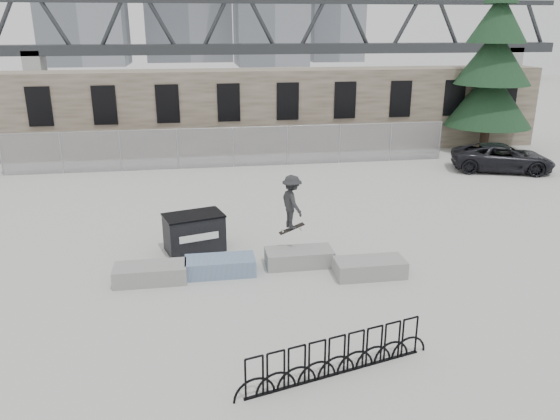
# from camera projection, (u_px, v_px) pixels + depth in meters

# --- Properties ---
(ground) EXTENTS (120.00, 120.00, 0.00)m
(ground) POSITION_uv_depth(u_px,v_px,m) (266.00, 271.00, 15.99)
(ground) COLOR #ACACA7
(ground) RESTS_ON ground
(stone_wall) EXTENTS (36.00, 2.58, 4.50)m
(stone_wall) POSITION_uv_depth(u_px,v_px,m) (228.00, 111.00, 30.45)
(stone_wall) COLOR brown
(stone_wall) RESTS_ON ground
(chainlink_fence) EXTENTS (22.06, 0.06, 2.02)m
(chainlink_fence) POSITION_uv_depth(u_px,v_px,m) (233.00, 147.00, 27.35)
(chainlink_fence) COLOR gray
(chainlink_fence) RESTS_ON ground
(planter_far_left) EXTENTS (2.00, 0.90, 0.49)m
(planter_far_left) POSITION_uv_depth(u_px,v_px,m) (150.00, 273.00, 15.25)
(planter_far_left) COLOR gray
(planter_far_left) RESTS_ON ground
(planter_center_left) EXTENTS (2.00, 0.90, 0.49)m
(planter_center_left) POSITION_uv_depth(u_px,v_px,m) (220.00, 265.00, 15.72)
(planter_center_left) COLOR #335F9B
(planter_center_left) RESTS_ON ground
(planter_center_right) EXTENTS (2.00, 0.90, 0.49)m
(planter_center_right) POSITION_uv_depth(u_px,v_px,m) (299.00, 257.00, 16.30)
(planter_center_right) COLOR gray
(planter_center_right) RESTS_ON ground
(planter_offset) EXTENTS (2.00, 0.90, 0.49)m
(planter_offset) POSITION_uv_depth(u_px,v_px,m) (370.00, 267.00, 15.60)
(planter_offset) COLOR gray
(planter_offset) RESTS_ON ground
(dumpster) EXTENTS (2.05, 1.56, 1.20)m
(dumpster) POSITION_uv_depth(u_px,v_px,m) (194.00, 232.00, 17.29)
(dumpster) COLOR black
(dumpster) RESTS_ON ground
(bike_rack) EXTENTS (4.35, 1.20, 0.90)m
(bike_rack) POSITION_uv_depth(u_px,v_px,m) (337.00, 356.00, 11.11)
(bike_rack) COLOR black
(bike_rack) RESTS_ON ground
(spruce_tree) EXTENTS (4.81, 4.81, 11.50)m
(spruce_tree) POSITION_uv_depth(u_px,v_px,m) (493.00, 64.00, 29.98)
(spruce_tree) COLOR #38281E
(spruce_tree) RESTS_ON ground
(truss_bridge) EXTENTS (70.00, 3.00, 9.80)m
(truss_bridge) POSITION_uv_depth(u_px,v_px,m) (288.00, 48.00, 67.55)
(truss_bridge) COLOR #2D3033
(truss_bridge) RESTS_ON ground
(suv) EXTENTS (5.24, 3.60, 1.33)m
(suv) POSITION_uv_depth(u_px,v_px,m) (502.00, 158.00, 26.70)
(suv) COLOR black
(suv) RESTS_ON ground
(skateboarder) EXTENTS (0.86, 1.17, 1.79)m
(skateboarder) POSITION_uv_depth(u_px,v_px,m) (292.00, 202.00, 16.11)
(skateboarder) COLOR #252527
(skateboarder) RESTS_ON ground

